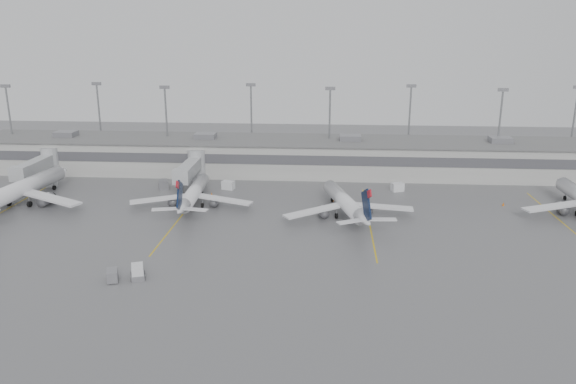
# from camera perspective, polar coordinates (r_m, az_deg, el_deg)

# --- Properties ---
(ground) EXTENTS (260.00, 260.00, 0.00)m
(ground) POSITION_cam_1_polar(r_m,az_deg,el_deg) (82.51, -3.03, -7.99)
(ground) COLOR #555557
(ground) RESTS_ON ground
(terminal) EXTENTS (152.00, 17.00, 9.45)m
(terminal) POSITION_cam_1_polar(r_m,az_deg,el_deg) (136.20, -0.05, 3.70)
(terminal) COLOR #9D9C98
(terminal) RESTS_ON ground
(light_masts) EXTENTS (142.40, 8.00, 20.60)m
(light_masts) POSITION_cam_1_polar(r_m,az_deg,el_deg) (140.38, 0.13, 7.34)
(light_masts) COLOR gray
(light_masts) RESTS_ON ground
(jet_bridge_left) EXTENTS (4.00, 17.20, 7.00)m
(jet_bridge_left) POSITION_cam_1_polar(r_m,az_deg,el_deg) (140.11, -23.74, 2.53)
(jet_bridge_left) COLOR #95979A
(jet_bridge_left) RESTS_ON ground
(jet_bridge_right) EXTENTS (4.00, 17.20, 7.00)m
(jet_bridge_right) POSITION_cam_1_polar(r_m,az_deg,el_deg) (127.62, -9.68, 2.46)
(jet_bridge_right) COLOR #95979A
(jet_bridge_right) RESTS_ON ground
(stand_markings) EXTENTS (105.25, 40.00, 0.01)m
(stand_markings) POSITION_cam_1_polar(r_m,az_deg,el_deg) (104.70, -1.41, -2.59)
(stand_markings) COLOR gold
(stand_markings) RESTS_ON ground
(jet_far_left) EXTENTS (29.50, 33.23, 10.76)m
(jet_far_left) POSITION_cam_1_polar(r_m,az_deg,el_deg) (122.73, -25.65, 0.24)
(jet_far_left) COLOR silver
(jet_far_left) RESTS_ON ground
(jet_mid_left) EXTENTS (24.10, 27.04, 8.74)m
(jet_mid_left) POSITION_cam_1_polar(r_m,az_deg,el_deg) (111.57, -9.64, -0.17)
(jet_mid_left) COLOR silver
(jet_mid_left) RESTS_ON ground
(jet_mid_right) EXTENTS (23.93, 27.18, 9.00)m
(jet_mid_right) POSITION_cam_1_polar(r_m,az_deg,el_deg) (104.62, 5.91, -1.09)
(jet_mid_right) COLOR silver
(jet_mid_right) RESTS_ON ground
(baggage_tug) EXTENTS (2.75, 3.42, 1.92)m
(baggage_tug) POSITION_cam_1_polar(r_m,az_deg,el_deg) (82.65, -15.03, -7.96)
(baggage_tug) COLOR silver
(baggage_tug) RESTS_ON ground
(baggage_cart) EXTENTS (2.22, 2.87, 1.63)m
(baggage_cart) POSITION_cam_1_polar(r_m,az_deg,el_deg) (82.68, -17.42, -8.08)
(baggage_cart) COLOR slate
(baggage_cart) RESTS_ON ground
(gse_uld_a) EXTENTS (2.39, 1.73, 1.59)m
(gse_uld_a) POSITION_cam_1_polar(r_m,az_deg,el_deg) (135.23, -22.89, 0.82)
(gse_uld_a) COLOR silver
(gse_uld_a) RESTS_ON ground
(gse_uld_b) EXTENTS (2.96, 2.36, 1.83)m
(gse_uld_b) POSITION_cam_1_polar(r_m,az_deg,el_deg) (123.34, -6.09, 0.70)
(gse_uld_b) COLOR silver
(gse_uld_b) RESTS_ON ground
(gse_uld_c) EXTENTS (2.98, 2.46, 1.81)m
(gse_uld_c) POSITION_cam_1_polar(r_m,az_deg,el_deg) (123.48, 11.05, 0.49)
(gse_uld_c) COLOR silver
(gse_uld_c) RESTS_ON ground
(gse_loader) EXTENTS (2.88, 3.55, 1.92)m
(gse_loader) POSITION_cam_1_polar(r_m,az_deg,el_deg) (126.08, -12.55, 0.76)
(gse_loader) COLOR slate
(gse_loader) RESTS_ON ground
(cone_a) EXTENTS (0.39, 0.39, 0.63)m
(cone_a) POSITION_cam_1_polar(r_m,az_deg,el_deg) (125.60, -23.76, -0.63)
(cone_a) COLOR orange
(cone_a) RESTS_ON ground
(cone_b) EXTENTS (0.41, 0.41, 0.66)m
(cone_b) POSITION_cam_1_polar(r_m,az_deg,el_deg) (119.29, -7.77, -0.20)
(cone_b) COLOR orange
(cone_b) RESTS_ON ground
(cone_c) EXTENTS (0.49, 0.49, 0.79)m
(cone_c) POSITION_cam_1_polar(r_m,az_deg,el_deg) (114.74, 4.57, -0.73)
(cone_c) COLOR orange
(cone_c) RESTS_ON ground
(cone_d) EXTENTS (0.42, 0.42, 0.67)m
(cone_d) POSITION_cam_1_polar(r_m,az_deg,el_deg) (119.38, 21.03, -1.15)
(cone_d) COLOR orange
(cone_d) RESTS_ON ground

